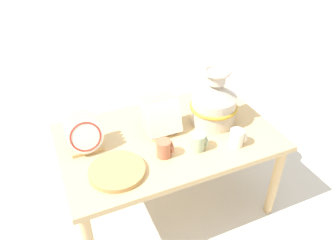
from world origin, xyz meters
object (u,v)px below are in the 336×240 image
Objects in this scene: ceramic_vase at (214,101)px; dish_rack_round_plates at (85,136)px; wicker_charger_stack at (117,171)px; dish_rack_square_plates at (161,118)px; mug_sage_glaze at (199,142)px; mug_terracotta_glaze at (165,148)px; mug_cream_glaze at (237,138)px.

dish_rack_round_plates is at bearing 176.24° from ceramic_vase.
dish_rack_round_plates is 0.72× the size of wicker_charger_stack.
ceramic_vase is 0.78m from dish_rack_round_plates.
dish_rack_square_plates is 2.26× the size of mug_sage_glaze.
ceramic_vase is 3.64× the size of mug_terracotta_glaze.
ceramic_vase is 0.30m from mug_sage_glaze.
wicker_charger_stack is (-0.34, -0.24, -0.08)m from dish_rack_square_plates.
mug_terracotta_glaze is (-0.40, -0.17, -0.10)m from ceramic_vase.
ceramic_vase is 1.61× the size of dish_rack_square_plates.
ceramic_vase is 0.72m from wicker_charger_stack.
dish_rack_square_plates reaches higher than mug_cream_glaze.
mug_sage_glaze is at bearing 0.28° from wicker_charger_stack.
wicker_charger_stack is at bearing -179.72° from mug_sage_glaze.
dish_rack_round_plates is at bearing 159.04° from mug_cream_glaze.
mug_sage_glaze is at bearing -23.43° from dish_rack_round_plates.
mug_cream_glaze is (0.69, -0.05, 0.04)m from wicker_charger_stack.
dish_rack_round_plates is (-0.78, 0.05, -0.06)m from ceramic_vase.
dish_rack_square_plates is 2.26× the size of mug_terracotta_glaze.
wicker_charger_stack is (0.10, -0.25, -0.08)m from dish_rack_round_plates.
ceramic_vase reaches higher than mug_terracotta_glaze.
mug_terracotta_glaze is at bearing -107.82° from dish_rack_square_plates.
wicker_charger_stack is at bearing -174.39° from mug_terracotta_glaze.
mug_sage_glaze and mug_cream_glaze have the same top height.
dish_rack_round_plates is at bearing 156.57° from mug_sage_glaze.
dish_rack_square_plates reaches higher than wicker_charger_stack.
dish_rack_round_plates reaches higher than wicker_charger_stack.
mug_cream_glaze is at bearing -87.11° from ceramic_vase.
mug_sage_glaze is (-0.20, -0.20, -0.10)m from ceramic_vase.
wicker_charger_stack is at bearing -163.51° from ceramic_vase.
mug_terracotta_glaze reaches higher than wicker_charger_stack.
mug_sage_glaze is at bearing -61.76° from dish_rack_square_plates.
mug_cream_glaze is (0.01, -0.25, -0.10)m from ceramic_vase.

